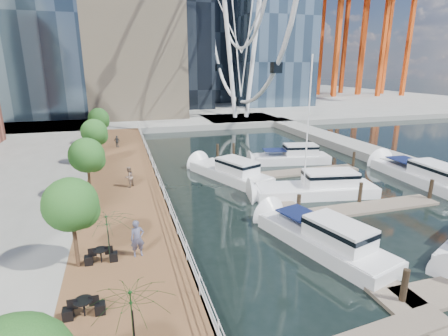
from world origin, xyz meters
TOP-DOWN VIEW (x-y plane):
  - ground at (0.00, 0.00)m, footprint 520.00×520.00m
  - boardwalk at (-9.00, 15.00)m, footprint 6.00×60.00m
  - seawall at (-6.00, 15.00)m, footprint 0.25×60.00m
  - land_far at (0.00, 102.00)m, footprint 200.00×114.00m
  - breakwater at (20.00, 20.00)m, footprint 4.00×60.00m
  - pier at (14.00, 52.00)m, footprint 14.00×12.00m
  - railing at (-6.10, 15.00)m, footprint 0.10×60.00m
  - floating_docks at (7.97, 9.98)m, footprint 16.00×34.00m
  - port_cranes at (67.67, 95.67)m, footprint 40.00×52.00m
  - street_trees at (-11.40, 14.00)m, footprint 2.60×42.60m
  - pedestrian_near at (-8.46, 4.15)m, footprint 0.79×0.58m
  - pedestrian_mid at (-8.50, 15.59)m, footprint 1.04×1.06m
  - pedestrian_far at (-9.36, 31.31)m, footprint 0.92×0.74m
  - moored_yachts at (7.60, 10.89)m, footprint 22.57×37.11m
  - cafe_seating at (-9.91, -2.01)m, footprint 5.92×17.84m

SIDE VIEW (x-z plane):
  - ground at x=0.00m, z-range 0.00..0.00m
  - moored_yachts at x=7.60m, z-range -5.75..5.75m
  - floating_docks at x=7.97m, z-range -0.81..1.79m
  - boardwalk at x=-9.00m, z-range 0.00..1.00m
  - seawall at x=-6.00m, z-range 0.00..1.00m
  - land_far at x=0.00m, z-range 0.00..1.00m
  - breakwater at x=20.00m, z-range 0.00..1.00m
  - pier at x=14.00m, z-range 0.00..1.00m
  - railing at x=-6.10m, z-range 1.00..2.05m
  - pedestrian_far at x=-9.36m, z-range 1.00..2.47m
  - pedestrian_mid at x=-8.50m, z-range 1.00..2.73m
  - pedestrian_near at x=-8.46m, z-range 1.00..2.98m
  - cafe_seating at x=-9.91m, z-range 0.94..3.62m
  - street_trees at x=-11.40m, z-range 1.99..6.59m
  - port_cranes at x=67.67m, z-range 1.00..39.00m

